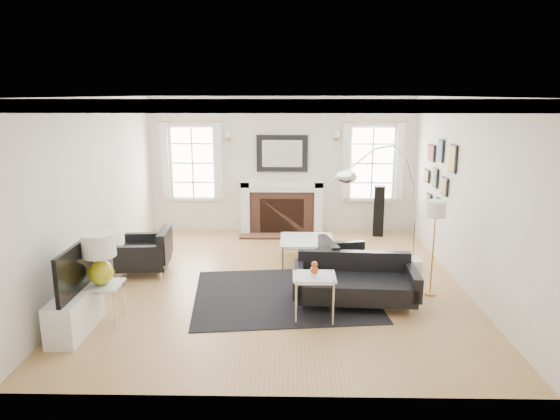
{
  "coord_description": "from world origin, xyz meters",
  "views": [
    {
      "loc": [
        0.15,
        -7.26,
        2.84
      ],
      "look_at": [
        0.01,
        0.3,
        1.08
      ],
      "focal_mm": 32.0,
      "sensor_mm": 36.0,
      "label": 1
    }
  ],
  "objects_px": {
    "armchair_right": "(346,263)",
    "coffee_table": "(307,241)",
    "armchair_left": "(148,253)",
    "gourd_lamp": "(99,255)",
    "fireplace": "(282,208)",
    "arc_floor_lamp": "(383,207)",
    "sofa": "(355,282)"
  },
  "relations": [
    {
      "from": "sofa",
      "to": "gourd_lamp",
      "type": "xyz_separation_m",
      "value": [
        -3.26,
        -0.66,
        0.59
      ]
    },
    {
      "from": "sofa",
      "to": "coffee_table",
      "type": "relative_size",
      "value": 1.89
    },
    {
      "from": "gourd_lamp",
      "to": "arc_floor_lamp",
      "type": "xyz_separation_m",
      "value": [
        3.76,
        1.51,
        0.29
      ]
    },
    {
      "from": "sofa",
      "to": "arc_floor_lamp",
      "type": "distance_m",
      "value": 1.32
    },
    {
      "from": "arc_floor_lamp",
      "to": "sofa",
      "type": "bearing_deg",
      "value": -120.87
    },
    {
      "from": "armchair_right",
      "to": "gourd_lamp",
      "type": "relative_size",
      "value": 1.5
    },
    {
      "from": "coffee_table",
      "to": "fireplace",
      "type": "bearing_deg",
      "value": 104.17
    },
    {
      "from": "sofa",
      "to": "arc_floor_lamp",
      "type": "bearing_deg",
      "value": 59.13
    },
    {
      "from": "armchair_left",
      "to": "arc_floor_lamp",
      "type": "distance_m",
      "value": 3.81
    },
    {
      "from": "sofa",
      "to": "armchair_left",
      "type": "bearing_deg",
      "value": 160.08
    },
    {
      "from": "sofa",
      "to": "fireplace",
      "type": "bearing_deg",
      "value": 106.61
    },
    {
      "from": "arc_floor_lamp",
      "to": "armchair_left",
      "type": "bearing_deg",
      "value": 175.1
    },
    {
      "from": "armchair_left",
      "to": "gourd_lamp",
      "type": "distance_m",
      "value": 1.91
    },
    {
      "from": "armchair_right",
      "to": "coffee_table",
      "type": "distance_m",
      "value": 1.14
    },
    {
      "from": "armchair_right",
      "to": "arc_floor_lamp",
      "type": "distance_m",
      "value": 1.02
    },
    {
      "from": "coffee_table",
      "to": "arc_floor_lamp",
      "type": "xyz_separation_m",
      "value": [
        1.11,
        -0.9,
        0.81
      ]
    },
    {
      "from": "fireplace",
      "to": "sofa",
      "type": "xyz_separation_m",
      "value": [
        1.06,
        -3.55,
        -0.24
      ]
    },
    {
      "from": "armchair_left",
      "to": "coffee_table",
      "type": "relative_size",
      "value": 1.02
    },
    {
      "from": "arc_floor_lamp",
      "to": "armchair_right",
      "type": "bearing_deg",
      "value": -169.55
    },
    {
      "from": "armchair_left",
      "to": "gourd_lamp",
      "type": "bearing_deg",
      "value": -91.86
    },
    {
      "from": "fireplace",
      "to": "armchair_left",
      "type": "distance_m",
      "value": 3.22
    },
    {
      "from": "gourd_lamp",
      "to": "arc_floor_lamp",
      "type": "relative_size",
      "value": 0.3
    },
    {
      "from": "armchair_right",
      "to": "coffee_table",
      "type": "relative_size",
      "value": 1.09
    },
    {
      "from": "fireplace",
      "to": "sofa",
      "type": "distance_m",
      "value": 3.72
    },
    {
      "from": "armchair_right",
      "to": "arc_floor_lamp",
      "type": "bearing_deg",
      "value": 10.45
    },
    {
      "from": "fireplace",
      "to": "arc_floor_lamp",
      "type": "height_order",
      "value": "arc_floor_lamp"
    },
    {
      "from": "coffee_table",
      "to": "armchair_left",
      "type": "bearing_deg",
      "value": -167.44
    },
    {
      "from": "sofa",
      "to": "armchair_left",
      "type": "xyz_separation_m",
      "value": [
        -3.2,
        1.16,
        0.03
      ]
    },
    {
      "from": "armchair_right",
      "to": "coffee_table",
      "type": "height_order",
      "value": "armchair_right"
    },
    {
      "from": "fireplace",
      "to": "gourd_lamp",
      "type": "relative_size",
      "value": 2.57
    },
    {
      "from": "gourd_lamp",
      "to": "fireplace",
      "type": "bearing_deg",
      "value": 62.45
    },
    {
      "from": "sofa",
      "to": "coffee_table",
      "type": "xyz_separation_m",
      "value": [
        -0.6,
        1.74,
        0.07
      ]
    }
  ]
}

